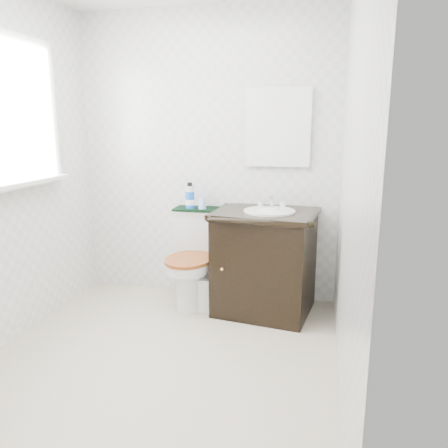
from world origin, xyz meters
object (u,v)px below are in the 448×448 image
at_px(toilet, 196,263).
at_px(trash_bin, 200,293).
at_px(mouthwash_bottle, 190,197).
at_px(vanity, 265,259).
at_px(cup, 202,204).

height_order(toilet, trash_bin, toilet).
height_order(toilet, mouthwash_bottle, mouthwash_bottle).
bearing_deg(vanity, trash_bin, -168.44).
bearing_deg(vanity, mouthwash_bottle, 166.40).
height_order(vanity, mouthwash_bottle, mouthwash_bottle).
xyz_separation_m(vanity, trash_bin, (-0.50, -0.10, -0.29)).
bearing_deg(toilet, mouthwash_bottle, 126.10).
distance_m(vanity, cup, 0.69).
height_order(toilet, cup, cup).
relative_size(trash_bin, cup, 3.28).
height_order(vanity, trash_bin, vanity).
bearing_deg(cup, vanity, -15.33).
distance_m(trash_bin, mouthwash_bottle, 0.80).
relative_size(toilet, mouthwash_bottle, 3.56).
xyz_separation_m(toilet, cup, (0.04, 0.09, 0.49)).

